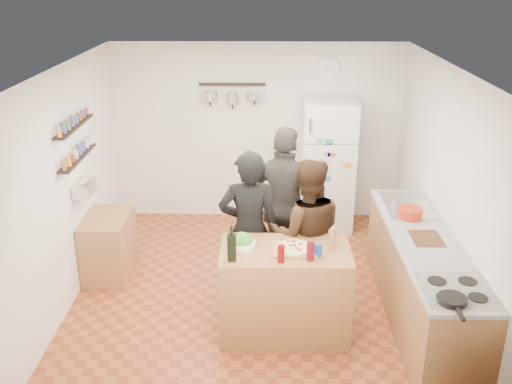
{
  "coord_description": "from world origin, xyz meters",
  "views": [
    {
      "loc": [
        0.09,
        -5.64,
        3.43
      ],
      "look_at": [
        0.0,
        0.1,
        1.15
      ],
      "focal_mm": 40.0,
      "sensor_mm": 36.0,
      "label": 1
    }
  ],
  "objects_px": {
    "prep_island": "(285,291)",
    "wine_bottle": "(232,248)",
    "person_back": "(286,206)",
    "wall_clock": "(329,69)",
    "counter_run": "(422,280)",
    "salt_canister": "(318,250)",
    "red_bowl": "(410,213)",
    "person_left": "(249,230)",
    "skillet": "(452,300)",
    "side_table": "(109,245)",
    "pepper_mill": "(333,239)",
    "person_center": "(306,234)",
    "fridge": "(327,165)",
    "salad_bowl": "(242,244)"
  },
  "relations": [
    {
      "from": "prep_island",
      "to": "wine_bottle",
      "type": "distance_m",
      "value": 0.8
    },
    {
      "from": "person_back",
      "to": "wall_clock",
      "type": "bearing_deg",
      "value": -88.81
    },
    {
      "from": "wine_bottle",
      "to": "counter_run",
      "type": "height_order",
      "value": "wine_bottle"
    },
    {
      "from": "salt_canister",
      "to": "red_bowl",
      "type": "relative_size",
      "value": 0.46
    },
    {
      "from": "person_left",
      "to": "skillet",
      "type": "relative_size",
      "value": 7.25
    },
    {
      "from": "counter_run",
      "to": "side_table",
      "type": "bearing_deg",
      "value": 165.29
    },
    {
      "from": "pepper_mill",
      "to": "side_table",
      "type": "xyz_separation_m",
      "value": [
        -2.49,
        1.08,
        -0.63
      ]
    },
    {
      "from": "counter_run",
      "to": "person_center",
      "type": "bearing_deg",
      "value": 166.89
    },
    {
      "from": "fridge",
      "to": "wall_clock",
      "type": "bearing_deg",
      "value": 90.0
    },
    {
      "from": "prep_island",
      "to": "salt_canister",
      "type": "height_order",
      "value": "salt_canister"
    },
    {
      "from": "salt_canister",
      "to": "person_center",
      "type": "xyz_separation_m",
      "value": [
        -0.07,
        0.62,
        -0.14
      ]
    },
    {
      "from": "prep_island",
      "to": "wine_bottle",
      "type": "bearing_deg",
      "value": -156.25
    },
    {
      "from": "salad_bowl",
      "to": "wine_bottle",
      "type": "xyz_separation_m",
      "value": [
        -0.08,
        -0.27,
        0.1
      ]
    },
    {
      "from": "wine_bottle",
      "to": "salad_bowl",
      "type": "bearing_deg",
      "value": 73.5
    },
    {
      "from": "pepper_mill",
      "to": "wall_clock",
      "type": "xyz_separation_m",
      "value": [
        0.2,
        2.81,
        1.15
      ]
    },
    {
      "from": "pepper_mill",
      "to": "person_center",
      "type": "height_order",
      "value": "person_center"
    },
    {
      "from": "counter_run",
      "to": "wine_bottle",
      "type": "bearing_deg",
      "value": -166.71
    },
    {
      "from": "counter_run",
      "to": "fridge",
      "type": "distance_m",
      "value": 2.46
    },
    {
      "from": "skillet",
      "to": "side_table",
      "type": "xyz_separation_m",
      "value": [
        -3.34,
        2.05,
        -0.58
      ]
    },
    {
      "from": "wine_bottle",
      "to": "fridge",
      "type": "xyz_separation_m",
      "value": [
        1.15,
        2.75,
        -0.14
      ]
    },
    {
      "from": "salad_bowl",
      "to": "fridge",
      "type": "xyz_separation_m",
      "value": [
        1.07,
        2.48,
        -0.04
      ]
    },
    {
      "from": "red_bowl",
      "to": "person_back",
      "type": "bearing_deg",
      "value": 167.04
    },
    {
      "from": "person_left",
      "to": "person_back",
      "type": "height_order",
      "value": "person_back"
    },
    {
      "from": "pepper_mill",
      "to": "person_back",
      "type": "relative_size",
      "value": 0.09
    },
    {
      "from": "counter_run",
      "to": "skillet",
      "type": "bearing_deg",
      "value": -95.0
    },
    {
      "from": "prep_island",
      "to": "red_bowl",
      "type": "height_order",
      "value": "red_bowl"
    },
    {
      "from": "pepper_mill",
      "to": "person_back",
      "type": "height_order",
      "value": "person_back"
    },
    {
      "from": "skillet",
      "to": "person_back",
      "type": "bearing_deg",
      "value": 123.0
    },
    {
      "from": "salad_bowl",
      "to": "wall_clock",
      "type": "distance_m",
      "value": 3.24
    },
    {
      "from": "wine_bottle",
      "to": "red_bowl",
      "type": "xyz_separation_m",
      "value": [
        1.85,
        0.96,
        -0.06
      ]
    },
    {
      "from": "salt_canister",
      "to": "person_left",
      "type": "height_order",
      "value": "person_left"
    },
    {
      "from": "pepper_mill",
      "to": "counter_run",
      "type": "distance_m",
      "value": 1.11
    },
    {
      "from": "person_back",
      "to": "red_bowl",
      "type": "xyz_separation_m",
      "value": [
        1.32,
        -0.3,
        0.06
      ]
    },
    {
      "from": "prep_island",
      "to": "wine_bottle",
      "type": "height_order",
      "value": "wine_bottle"
    },
    {
      "from": "skillet",
      "to": "red_bowl",
      "type": "bearing_deg",
      "value": 88.26
    },
    {
      "from": "salt_canister",
      "to": "side_table",
      "type": "bearing_deg",
      "value": 151.78
    },
    {
      "from": "wine_bottle",
      "to": "person_back",
      "type": "bearing_deg",
      "value": 66.99
    },
    {
      "from": "counter_run",
      "to": "prep_island",
      "type": "bearing_deg",
      "value": -170.7
    },
    {
      "from": "person_left",
      "to": "side_table",
      "type": "xyz_separation_m",
      "value": [
        -1.67,
        0.62,
        -0.5
      ]
    },
    {
      "from": "salt_canister",
      "to": "fridge",
      "type": "height_order",
      "value": "fridge"
    },
    {
      "from": "prep_island",
      "to": "person_center",
      "type": "distance_m",
      "value": 0.67
    },
    {
      "from": "skillet",
      "to": "wall_clock",
      "type": "height_order",
      "value": "wall_clock"
    },
    {
      "from": "prep_island",
      "to": "red_bowl",
      "type": "xyz_separation_m",
      "value": [
        1.35,
        0.74,
        0.52
      ]
    },
    {
      "from": "prep_island",
      "to": "side_table",
      "type": "distance_m",
      "value": 2.33
    },
    {
      "from": "salad_bowl",
      "to": "person_left",
      "type": "relative_size",
      "value": 0.15
    },
    {
      "from": "pepper_mill",
      "to": "skillet",
      "type": "distance_m",
      "value": 1.29
    },
    {
      "from": "skillet",
      "to": "salt_canister",
      "type": "bearing_deg",
      "value": 141.74
    },
    {
      "from": "salt_canister",
      "to": "counter_run",
      "type": "relative_size",
      "value": 0.05
    },
    {
      "from": "skillet",
      "to": "counter_run",
      "type": "bearing_deg",
      "value": 85.0
    },
    {
      "from": "wine_bottle",
      "to": "salt_canister",
      "type": "bearing_deg",
      "value": 7.13
    }
  ]
}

